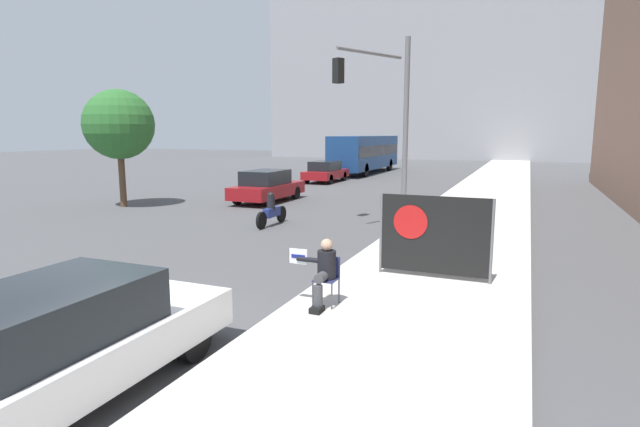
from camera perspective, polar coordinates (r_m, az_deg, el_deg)
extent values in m
plane|color=#4F4F51|center=(8.28, -22.01, -14.63)|extent=(160.00, 160.00, 0.00)
cube|color=beige|center=(20.64, 17.09, -0.13)|extent=(4.20, 90.00, 0.13)
cube|color=#99999E|center=(69.74, 16.98, 16.78)|extent=(52.00, 12.00, 25.96)
cylinder|color=#474C56|center=(9.16, -0.83, -9.18)|extent=(0.03, 0.03, 0.47)
cylinder|color=#474C56|center=(9.03, 1.35, -9.47)|extent=(0.03, 0.03, 0.47)
cylinder|color=#474C56|center=(9.49, 0.06, -8.54)|extent=(0.03, 0.03, 0.47)
cylinder|color=#474C56|center=(9.36, 2.18, -8.79)|extent=(0.03, 0.03, 0.47)
cube|color=navy|center=(9.18, 0.69, -7.53)|extent=(0.40, 0.40, 0.02)
cube|color=navy|center=(9.30, 1.14, -6.04)|extent=(0.40, 0.02, 0.38)
cylinder|color=#424247|center=(9.01, 0.31, -7.19)|extent=(0.18, 0.42, 0.18)
cylinder|color=#424247|center=(8.93, -0.21, -9.67)|extent=(0.16, 0.16, 0.47)
cube|color=black|center=(8.94, -0.36, -10.92)|extent=(0.20, 0.28, 0.10)
cylinder|color=black|center=(9.14, 0.77, -5.86)|extent=(0.34, 0.34, 0.52)
sphere|color=tan|center=(9.05, 0.77, -3.59)|extent=(0.22, 0.22, 0.22)
cylinder|color=black|center=(9.17, -1.33, -5.29)|extent=(0.45, 0.09, 0.09)
cube|color=white|center=(9.24, -2.48, -4.91)|extent=(0.36, 0.02, 0.29)
cube|color=navy|center=(9.23, -2.51, -4.93)|extent=(0.27, 0.01, 0.07)
cylinder|color=slate|center=(11.29, 6.98, -2.25)|extent=(0.06, 0.06, 1.80)
cylinder|color=slate|center=(10.91, 19.07, -3.09)|extent=(0.06, 0.06, 1.80)
cube|color=black|center=(11.03, 12.93, -2.43)|extent=(2.37, 0.02, 1.70)
cylinder|color=red|center=(11.06, 10.29, -0.97)|extent=(0.75, 0.01, 0.75)
cylinder|color=slate|center=(15.72, 9.73, 8.53)|extent=(0.16, 0.16, 5.97)
cylinder|color=slate|center=(16.89, 5.81, 17.79)|extent=(1.40, 2.75, 0.11)
cube|color=black|center=(17.88, 2.10, 15.99)|extent=(0.40, 0.40, 0.84)
sphere|color=green|center=(17.84, 2.10, 15.10)|extent=(0.18, 0.18, 0.18)
cube|color=white|center=(7.10, -27.09, -14.21)|extent=(1.84, 4.66, 0.56)
cube|color=black|center=(6.78, -28.67, -9.97)|extent=(1.58, 2.42, 0.65)
cylinder|color=black|center=(8.64, -23.13, -11.41)|extent=(0.22, 0.64, 0.64)
cylinder|color=black|center=(7.62, -14.33, -13.72)|extent=(0.22, 0.64, 0.64)
cube|color=maroon|center=(24.03, -6.00, 2.68)|extent=(1.85, 4.54, 0.58)
cube|color=black|center=(23.81, -6.24, 4.12)|extent=(1.59, 2.36, 0.67)
cylinder|color=black|center=(25.67, -6.10, 2.55)|extent=(0.22, 0.64, 0.64)
cylinder|color=black|center=(24.94, -2.80, 2.39)|extent=(0.22, 0.64, 0.64)
cylinder|color=black|center=(23.26, -9.42, 1.79)|extent=(0.22, 0.64, 0.64)
cylinder|color=black|center=(22.44, -5.88, 1.60)|extent=(0.22, 0.64, 0.64)
cube|color=maroon|center=(33.67, 0.66, 4.52)|extent=(1.84, 4.19, 0.52)
cube|color=black|center=(33.47, 0.55, 5.47)|extent=(1.59, 2.18, 0.62)
cylinder|color=black|center=(35.19, 0.22, 4.37)|extent=(0.22, 0.64, 0.64)
cylinder|color=black|center=(34.61, 2.71, 4.28)|extent=(0.22, 0.64, 0.64)
cylinder|color=black|center=(32.81, -1.51, 4.02)|extent=(0.22, 0.64, 0.64)
cylinder|color=black|center=(32.19, 1.13, 3.92)|extent=(0.22, 0.64, 0.64)
cube|color=navy|center=(41.40, 5.22, 7.02)|extent=(2.50, 11.49, 2.59)
cube|color=black|center=(41.39, 5.22, 7.22)|extent=(2.52, 10.92, 0.85)
cylinder|color=black|center=(45.18, 5.22, 5.64)|extent=(0.30, 1.04, 1.04)
cylinder|color=black|center=(44.57, 7.93, 5.55)|extent=(0.30, 1.04, 1.04)
cylinder|color=black|center=(38.45, 2.03, 5.07)|extent=(0.30, 1.04, 1.04)
cylinder|color=black|center=(37.74, 5.16, 4.96)|extent=(0.30, 1.04, 1.04)
cube|color=navy|center=(17.79, -5.54, 0.15)|extent=(0.24, 0.91, 0.32)
cylinder|color=black|center=(17.69, -5.63, 1.17)|extent=(0.28, 0.28, 0.52)
sphere|color=black|center=(17.66, -5.64, 2.05)|extent=(0.24, 0.24, 0.24)
cylinder|color=black|center=(18.48, -4.43, -0.06)|extent=(0.10, 0.60, 0.60)
cylinder|color=black|center=(17.16, -6.72, -0.80)|extent=(0.10, 0.60, 0.60)
cylinder|color=brown|center=(23.88, -21.67, 3.79)|extent=(0.28, 0.28, 2.57)
sphere|color=#2D6B2D|center=(23.81, -22.00, 9.42)|extent=(3.03, 3.03, 3.03)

